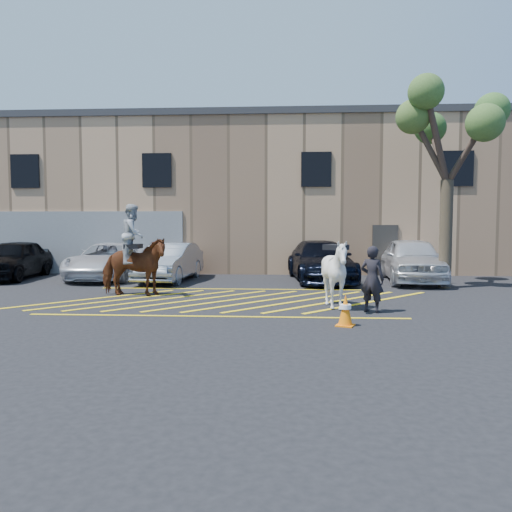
# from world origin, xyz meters

# --- Properties ---
(ground) EXTENTS (90.00, 90.00, 0.00)m
(ground) POSITION_xyz_m (0.00, 0.00, 0.00)
(ground) COLOR black
(ground) RESTS_ON ground
(car_black_suv) EXTENTS (2.33, 4.87, 1.61)m
(car_black_suv) POSITION_xyz_m (-9.47, 4.78, 0.80)
(car_black_suv) COLOR black
(car_black_suv) RESTS_ON ground
(car_white_pickup) EXTENTS (2.51, 5.30, 1.46)m
(car_white_pickup) POSITION_xyz_m (-5.57, 5.10, 0.73)
(car_white_pickup) COLOR silver
(car_white_pickup) RESTS_ON ground
(car_silver_sedan) EXTENTS (1.94, 4.65, 1.50)m
(car_silver_sedan) POSITION_xyz_m (-2.87, 4.43, 0.75)
(car_silver_sedan) COLOR #939AA1
(car_silver_sedan) RESTS_ON ground
(car_blue_suv) EXTENTS (2.77, 5.63, 1.58)m
(car_blue_suv) POSITION_xyz_m (3.08, 4.82, 0.79)
(car_blue_suv) COLOR black
(car_blue_suv) RESTS_ON ground
(car_white_suv) EXTENTS (2.44, 5.24, 1.74)m
(car_white_suv) POSITION_xyz_m (6.61, 4.74, 0.87)
(car_white_suv) COLOR silver
(car_white_suv) RESTS_ON ground
(handler) EXTENTS (0.75, 0.68, 1.73)m
(handler) POSITION_xyz_m (3.94, -1.96, 0.86)
(handler) COLOR black
(handler) RESTS_ON ground
(warehouse) EXTENTS (32.42, 10.20, 7.30)m
(warehouse) POSITION_xyz_m (-0.01, 11.99, 3.65)
(warehouse) COLOR tan
(warehouse) RESTS_ON ground
(hatching_zone) EXTENTS (12.60, 5.12, 0.01)m
(hatching_zone) POSITION_xyz_m (-0.00, -0.30, 0.01)
(hatching_zone) COLOR yellow
(hatching_zone) RESTS_ON ground
(mounted_bay) EXTENTS (2.20, 1.01, 2.90)m
(mounted_bay) POSITION_xyz_m (-3.10, 0.51, 1.17)
(mounted_bay) COLOR brown
(mounted_bay) RESTS_ON ground
(saddled_white) EXTENTS (2.22, 2.26, 1.87)m
(saddled_white) POSITION_xyz_m (3.05, -1.47, 0.94)
(saddled_white) COLOR silver
(saddled_white) RESTS_ON ground
(traffic_cone) EXTENTS (0.49, 0.49, 0.73)m
(traffic_cone) POSITION_xyz_m (3.06, -3.72, 0.37)
(traffic_cone) COLOR orange
(traffic_cone) RESTS_ON ground
(tree) EXTENTS (3.99, 4.37, 7.31)m
(tree) POSITION_xyz_m (7.32, 3.02, 5.69)
(tree) COLOR #4E412F
(tree) RESTS_ON ground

